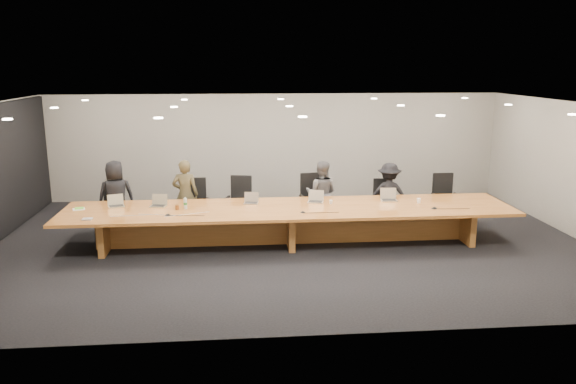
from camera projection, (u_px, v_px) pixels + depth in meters
name	position (u px, v px, depth m)	size (l,w,h in m)	color
ground	(289.00, 243.00, 11.44)	(12.00, 12.00, 0.00)	black
back_wall	(276.00, 147.00, 15.01)	(12.00, 0.02, 2.80)	beige
conference_table	(289.00, 218.00, 11.32)	(9.00, 1.80, 0.75)	#955420
chair_far_left	(113.00, 208.00, 12.12)	(0.53, 0.53, 1.04)	black
chair_left	(195.00, 203.00, 12.45)	(0.56, 0.56, 1.11)	black
chair_mid_left	(239.00, 201.00, 12.53)	(0.58, 0.58, 1.14)	black
chair_mid_right	(314.00, 199.00, 12.64)	(0.60, 0.60, 1.18)	black
chair_right	(384.00, 202.00, 12.71)	(0.53, 0.53, 1.04)	black
chair_far_right	(445.00, 198.00, 12.88)	(0.57, 0.57, 1.13)	black
person_a	(116.00, 197.00, 12.03)	(0.77, 0.50, 1.57)	black
person_b	(185.00, 195.00, 12.25)	(0.57, 0.37, 1.55)	#3D3721
person_c	(321.00, 193.00, 12.56)	(0.71, 0.56, 1.47)	#4D4D4F
person_d	(389.00, 194.00, 12.62)	(0.91, 0.52, 1.41)	black
laptop_a	(116.00, 201.00, 11.30)	(0.31, 0.23, 0.25)	#B9AE8D
laptop_b	(158.00, 201.00, 11.31)	(0.31, 0.23, 0.25)	#C0B592
laptop_c	(251.00, 198.00, 11.56)	(0.29, 0.21, 0.23)	tan
laptop_d	(315.00, 197.00, 11.65)	(0.32, 0.23, 0.25)	beige
laptop_e	(389.00, 195.00, 11.79)	(0.34, 0.25, 0.27)	#BAAA8E
water_bottle	(185.00, 204.00, 11.14)	(0.07, 0.07, 0.22)	#B5C6C2
amber_mug	(177.00, 207.00, 11.09)	(0.07, 0.07, 0.09)	brown
paper_cup_near	(331.00, 202.00, 11.55)	(0.07, 0.07, 0.08)	white
paper_cup_far	(419.00, 201.00, 11.62)	(0.08, 0.08, 0.10)	white
notepad	(79.00, 209.00, 11.11)	(0.23, 0.18, 0.01)	white
lime_gadget	(79.00, 208.00, 11.11)	(0.16, 0.09, 0.03)	#6FD538
av_box	(87.00, 219.00, 10.38)	(0.18, 0.13, 0.03)	silver
mic_left	(168.00, 215.00, 10.67)	(0.12, 0.12, 0.03)	black
mic_center	(303.00, 212.00, 10.88)	(0.10, 0.10, 0.03)	black
mic_right	(434.00, 208.00, 11.17)	(0.12, 0.12, 0.03)	black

